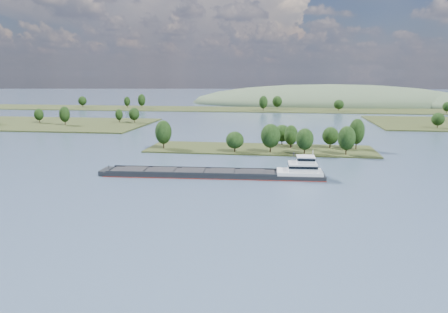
# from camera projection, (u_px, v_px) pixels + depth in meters

# --- Properties ---
(ground) EXTENTS (1800.00, 1800.00, 0.00)m
(ground) POSITION_uv_depth(u_px,v_px,m) (248.00, 182.00, 136.45)
(ground) COLOR #384A61
(ground) RESTS_ON ground
(tree_island) EXTENTS (100.00, 30.01, 14.72)m
(tree_island) POSITION_uv_depth(u_px,v_px,m) (274.00, 142.00, 191.58)
(tree_island) COLOR #262E14
(tree_island) RESTS_ON ground
(back_shoreline) EXTENTS (900.00, 60.00, 15.23)m
(back_shoreline) POSITION_uv_depth(u_px,v_px,m) (283.00, 109.00, 407.14)
(back_shoreline) COLOR #262E14
(back_shoreline) RESTS_ON ground
(hill_west) EXTENTS (320.00, 160.00, 44.00)m
(hill_west) POSITION_uv_depth(u_px,v_px,m) (330.00, 104.00, 497.68)
(hill_west) COLOR #3A4C34
(hill_west) RESTS_ON ground
(cargo_barge) EXTENTS (74.42, 12.60, 10.02)m
(cargo_barge) POSITION_uv_depth(u_px,v_px,m) (227.00, 173.00, 143.55)
(cargo_barge) COLOR black
(cargo_barge) RESTS_ON ground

